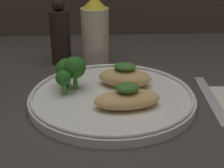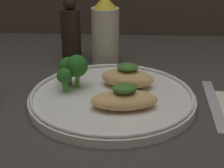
# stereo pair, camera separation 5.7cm
# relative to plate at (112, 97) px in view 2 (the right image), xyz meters

# --- Properties ---
(ground_plane) EXTENTS (1.80, 1.80, 0.01)m
(ground_plane) POSITION_rel_plate_xyz_m (0.00, 0.00, -0.01)
(ground_plane) COLOR #3D3833
(plate) EXTENTS (0.28, 0.28, 0.02)m
(plate) POSITION_rel_plate_xyz_m (0.00, 0.00, 0.00)
(plate) COLOR white
(plate) RESTS_ON ground_plane
(grilled_meat_front) EXTENTS (0.11, 0.07, 0.04)m
(grilled_meat_front) POSITION_rel_plate_xyz_m (0.02, -0.04, 0.02)
(grilled_meat_front) COLOR tan
(grilled_meat_front) RESTS_ON plate
(grilled_meat_middle) EXTENTS (0.10, 0.08, 0.04)m
(grilled_meat_middle) POSITION_rel_plate_xyz_m (0.02, 0.04, 0.02)
(grilled_meat_middle) COLOR tan
(grilled_meat_middle) RESTS_ON plate
(broccoli_bunch) EXTENTS (0.05, 0.06, 0.06)m
(broccoli_bunch) POSITION_rel_plate_xyz_m (-0.07, 0.03, 0.04)
(broccoli_bunch) COLOR #569942
(broccoli_bunch) RESTS_ON plate
(sauce_bottle) EXTENTS (0.06, 0.06, 0.15)m
(sauce_bottle) POSITION_rel_plate_xyz_m (-0.03, 0.20, 0.06)
(sauce_bottle) COLOR beige
(sauce_bottle) RESTS_ON ground_plane
(pepper_grinder) EXTENTS (0.04, 0.04, 0.14)m
(pepper_grinder) POSITION_rel_plate_xyz_m (-0.10, 0.20, 0.05)
(pepper_grinder) COLOR black
(pepper_grinder) RESTS_ON ground_plane
(fork) EXTENTS (0.03, 0.19, 0.01)m
(fork) POSITION_rel_plate_xyz_m (0.17, -0.00, -0.01)
(fork) COLOR #B2B2B7
(fork) RESTS_ON ground_plane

